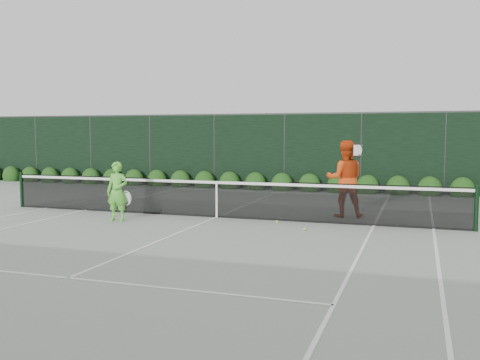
% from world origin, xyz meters
% --- Properties ---
extents(ground, '(80.00, 80.00, 0.00)m').
position_xyz_m(ground, '(0.00, 0.00, 0.00)').
color(ground, gray).
rests_on(ground, ground).
extents(tennis_net, '(12.90, 0.10, 1.07)m').
position_xyz_m(tennis_net, '(-0.02, 0.00, 0.53)').
color(tennis_net, black).
rests_on(tennis_net, ground).
extents(player_woman, '(0.65, 0.41, 1.53)m').
position_xyz_m(player_woman, '(-2.21, -1.36, 0.76)').
color(player_woman, '#5CC93B').
rests_on(player_woman, ground).
extents(player_man, '(1.15, 0.99, 2.07)m').
position_xyz_m(player_man, '(3.24, 1.18, 1.04)').
color(player_man, '#D44211').
rests_on(player_man, ground).
extents(court_lines, '(11.03, 23.83, 0.01)m').
position_xyz_m(court_lines, '(0.00, 0.00, 0.01)').
color(court_lines, white).
rests_on(court_lines, ground).
extents(windscreen_fence, '(32.00, 21.07, 3.06)m').
position_xyz_m(windscreen_fence, '(0.00, -2.71, 1.51)').
color(windscreen_fence, black).
rests_on(windscreen_fence, ground).
extents(hedge_row, '(31.66, 0.65, 0.94)m').
position_xyz_m(hedge_row, '(-0.00, 7.15, 0.23)').
color(hedge_row, '#18380F').
rests_on(hedge_row, ground).
extents(tennis_balls, '(5.43, 1.76, 0.07)m').
position_xyz_m(tennis_balls, '(-0.44, -0.31, 0.03)').
color(tennis_balls, '#ACD930').
rests_on(tennis_balls, ground).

